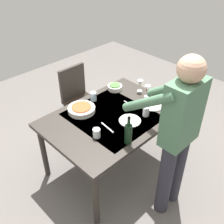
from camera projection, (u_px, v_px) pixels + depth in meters
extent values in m
plane|color=#66605B|center=(112.00, 165.00, 3.29)|extent=(6.00, 6.00, 0.00)
cube|color=#332D28|center=(112.00, 117.00, 2.86)|extent=(1.43, 1.02, 0.04)
cube|color=#C6AD89|center=(112.00, 116.00, 2.85)|extent=(0.79, 0.87, 0.00)
cylinder|color=#332D28|center=(123.00, 106.00, 3.70)|extent=(0.06, 0.06, 0.72)
cylinder|color=#332D28|center=(44.00, 152.00, 2.96)|extent=(0.06, 0.06, 0.72)
cylinder|color=#332D28|center=(175.00, 136.00, 3.19)|extent=(0.06, 0.06, 0.72)
cylinder|color=#332D28|center=(96.00, 199.00, 2.46)|extent=(0.06, 0.06, 0.72)
cube|color=black|center=(82.00, 102.00, 3.62)|extent=(0.40, 0.40, 0.04)
cube|color=#332D28|center=(72.00, 82.00, 3.58)|extent=(0.40, 0.04, 0.45)
cylinder|color=#332D28|center=(85.00, 106.00, 3.95)|extent=(0.04, 0.04, 0.43)
cylinder|color=#332D28|center=(66.00, 116.00, 3.75)|extent=(0.04, 0.04, 0.43)
cylinder|color=#332D28|center=(100.00, 116.00, 3.75)|extent=(0.04, 0.04, 0.43)
cylinder|color=#332D28|center=(81.00, 126.00, 3.56)|extent=(0.04, 0.04, 0.43)
cylinder|color=#2D2D38|center=(165.00, 180.00, 2.54)|extent=(0.14, 0.14, 0.88)
cylinder|color=#2D2D38|center=(177.00, 169.00, 2.66)|extent=(0.14, 0.14, 0.88)
cube|color=#4C7556|center=(183.00, 113.00, 2.17)|extent=(0.36, 0.20, 0.60)
sphere|color=tan|center=(191.00, 69.00, 1.94)|extent=(0.22, 0.22, 0.22)
cylinder|color=#4C7556|center=(148.00, 102.00, 2.17)|extent=(0.08, 0.52, 0.40)
cylinder|color=#4C7556|center=(172.00, 87.00, 2.36)|extent=(0.08, 0.52, 0.40)
cylinder|color=black|center=(128.00, 134.00, 2.44)|extent=(0.07, 0.07, 0.20)
cylinder|color=black|center=(129.00, 122.00, 2.36)|extent=(0.03, 0.03, 0.08)
cylinder|color=black|center=(129.00, 118.00, 2.33)|extent=(0.03, 0.03, 0.02)
cylinder|color=white|center=(140.00, 91.00, 3.26)|extent=(0.06, 0.06, 0.01)
cylinder|color=white|center=(140.00, 88.00, 3.24)|extent=(0.01, 0.01, 0.07)
cone|color=white|center=(140.00, 83.00, 3.20)|extent=(0.07, 0.07, 0.07)
cylinder|color=beige|center=(140.00, 85.00, 3.21)|extent=(0.03, 0.03, 0.03)
cylinder|color=white|center=(147.00, 96.00, 3.16)|extent=(0.06, 0.06, 0.01)
cylinder|color=white|center=(147.00, 94.00, 3.14)|extent=(0.01, 0.01, 0.07)
cone|color=white|center=(148.00, 88.00, 3.09)|extent=(0.07, 0.07, 0.07)
cylinder|color=maroon|center=(147.00, 90.00, 3.11)|extent=(0.03, 0.03, 0.03)
cylinder|color=silver|center=(97.00, 133.00, 2.54)|extent=(0.07, 0.07, 0.09)
cylinder|color=silver|center=(93.00, 96.00, 3.07)|extent=(0.08, 0.08, 0.10)
cylinder|color=silver|center=(146.00, 111.00, 2.82)|extent=(0.07, 0.07, 0.11)
cylinder|color=silver|center=(82.00, 109.00, 2.90)|extent=(0.30, 0.30, 0.05)
cylinder|color=#C6562D|center=(81.00, 108.00, 2.88)|extent=(0.22, 0.22, 0.03)
cylinder|color=silver|center=(115.00, 88.00, 3.28)|extent=(0.18, 0.18, 0.05)
cylinder|color=#4C843D|center=(115.00, 86.00, 3.27)|extent=(0.13, 0.13, 0.03)
cylinder|color=silver|center=(153.00, 106.00, 3.00)|extent=(0.23, 0.23, 0.01)
cylinder|color=silver|center=(130.00, 121.00, 2.77)|extent=(0.23, 0.23, 0.01)
cube|color=silver|center=(107.00, 127.00, 2.68)|extent=(0.04, 0.20, 0.00)
cube|color=silver|center=(129.00, 104.00, 3.02)|extent=(0.03, 0.18, 0.00)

